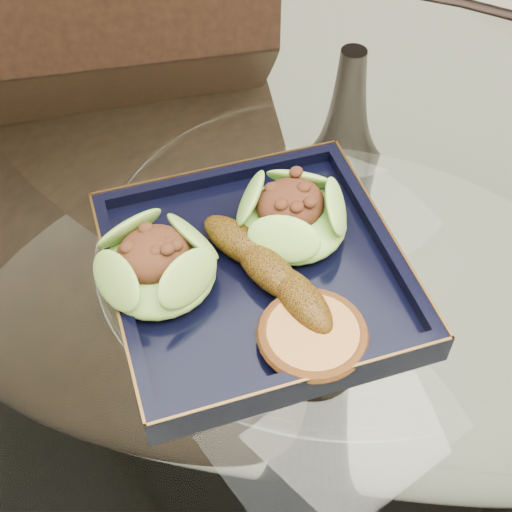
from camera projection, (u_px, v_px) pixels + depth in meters
dining_table at (315, 367)px, 0.82m from camera, size 1.13×1.13×0.77m
dining_chair at (149, 230)px, 1.00m from camera, size 0.58×0.58×1.01m
navy_plate at (256, 276)px, 0.68m from camera, size 0.34×0.34×0.02m
lettuce_wrap_left at (157, 267)px, 0.65m from camera, size 0.14×0.14×0.04m
lettuce_wrap_right at (292, 217)px, 0.69m from camera, size 0.14×0.14×0.04m
roasted_plantain at (268, 270)px, 0.65m from camera, size 0.05×0.17×0.03m
crumb_patty at (312, 336)px, 0.62m from camera, size 0.09×0.09×0.02m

